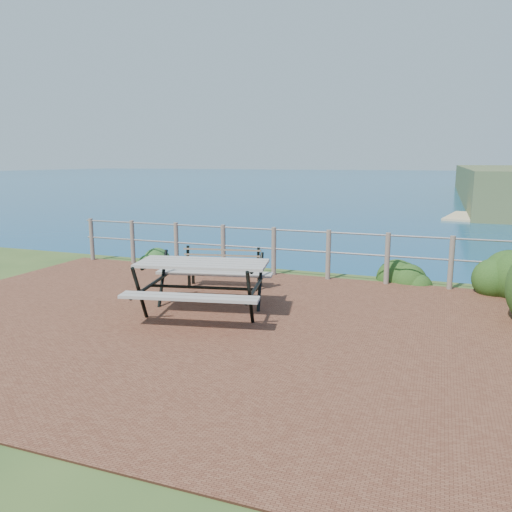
{
  "coord_description": "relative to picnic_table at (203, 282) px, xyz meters",
  "views": [
    {
      "loc": [
        3.2,
        -6.35,
        2.37
      ],
      "look_at": [
        0.26,
        1.58,
        0.75
      ],
      "focal_mm": 35.0,
      "sensor_mm": 36.0,
      "label": 1
    }
  ],
  "objects": [
    {
      "name": "ground",
      "position": [
        0.16,
        -0.36,
        -0.53
      ],
      "size": [
        10.0,
        7.0,
        0.12
      ],
      "primitive_type": "cube",
      "color": "brown",
      "rests_on": "ground"
    },
    {
      "name": "ocean",
      "position": [
        0.16,
        199.64,
        -0.53
      ],
      "size": [
        1200.0,
        1200.0,
        0.0
      ],
      "primitive_type": "plane",
      "color": "#15707F",
      "rests_on": "ground"
    },
    {
      "name": "safety_railing",
      "position": [
        0.16,
        2.99,
        0.04
      ],
      "size": [
        9.4,
        0.1,
        1.0
      ],
      "color": "#6B5B4C",
      "rests_on": "ground"
    },
    {
      "name": "picnic_table",
      "position": [
        0.0,
        0.0,
        0.0
      ],
      "size": [
        2.09,
        1.68,
        0.83
      ],
      "rotation": [
        0.0,
        0.0,
        0.2
      ],
      "color": "#9D978D",
      "rests_on": "ground"
    },
    {
      "name": "park_bench",
      "position": [
        -0.37,
        1.69,
        0.01
      ],
      "size": [
        1.48,
        0.63,
        0.81
      ],
      "rotation": [
        0.0,
        0.0,
        0.2
      ],
      "color": "brown",
      "rests_on": "ground"
    },
    {
      "name": "shrub_right_edge",
      "position": [
        4.68,
        3.16,
        -0.53
      ],
      "size": [
        1.09,
        1.09,
        1.56
      ],
      "primitive_type": "ellipsoid",
      "color": "#1C4013",
      "rests_on": "ground"
    },
    {
      "name": "shrub_lip_west",
      "position": [
        -3.14,
        3.4,
        -0.53
      ],
      "size": [
        0.69,
        0.69,
        0.4
      ],
      "primitive_type": "ellipsoid",
      "color": "#205722",
      "rests_on": "ground"
    },
    {
      "name": "shrub_lip_east",
      "position": [
        2.81,
        3.36,
        -0.53
      ],
      "size": [
        0.86,
        0.86,
        0.64
      ],
      "primitive_type": "ellipsoid",
      "color": "#1C4013",
      "rests_on": "ground"
    }
  ]
}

